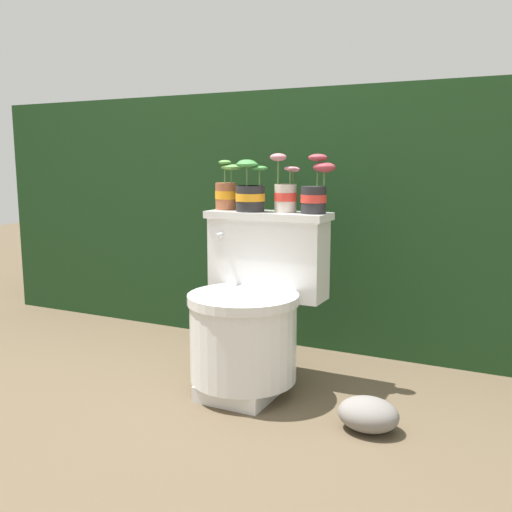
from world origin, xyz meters
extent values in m
plane|color=brown|center=(0.00, 0.00, 0.00)|extent=(12.00, 12.00, 0.00)
cube|color=#193819|center=(0.00, 0.99, 0.62)|extent=(3.75, 0.68, 1.24)
cube|color=silver|center=(0.04, 0.00, 0.03)|extent=(0.27, 0.34, 0.06)
cylinder|color=silver|center=(0.04, 0.00, 0.21)|extent=(0.41, 0.41, 0.30)
cylinder|color=silver|center=(0.04, 0.00, 0.38)|extent=(0.43, 0.43, 0.04)
cube|color=silver|center=(0.04, 0.22, 0.51)|extent=(0.49, 0.16, 0.33)
cube|color=silver|center=(0.04, 0.22, 0.69)|extent=(0.51, 0.18, 0.03)
cylinder|color=silver|center=(-0.13, 0.12, 0.61)|extent=(0.02, 0.05, 0.02)
cylinder|color=#9E5638|center=(-0.16, 0.24, 0.76)|extent=(0.09, 0.09, 0.11)
cylinder|color=orange|center=(-0.16, 0.24, 0.76)|extent=(0.09, 0.09, 0.03)
cylinder|color=#332319|center=(-0.16, 0.24, 0.81)|extent=(0.08, 0.08, 0.01)
cylinder|color=#4C753D|center=(-0.13, 0.23, 0.84)|extent=(0.01, 0.01, 0.06)
ellipsoid|color=#569342|center=(-0.13, 0.23, 0.88)|extent=(0.09, 0.07, 0.02)
cylinder|color=#4C753D|center=(-0.15, 0.22, 0.85)|extent=(0.01, 0.01, 0.08)
ellipsoid|color=#569342|center=(-0.15, 0.22, 0.90)|extent=(0.06, 0.04, 0.02)
cylinder|color=#262628|center=(-0.03, 0.21, 0.75)|extent=(0.12, 0.12, 0.11)
cylinder|color=orange|center=(-0.03, 0.21, 0.76)|extent=(0.12, 0.12, 0.03)
cylinder|color=#332319|center=(-0.03, 0.21, 0.80)|extent=(0.11, 0.11, 0.01)
cylinder|color=#4C753D|center=(-0.04, 0.19, 0.85)|extent=(0.01, 0.01, 0.08)
ellipsoid|color=#387F38|center=(-0.04, 0.19, 0.90)|extent=(0.08, 0.06, 0.03)
cylinder|color=#4C753D|center=(-0.03, 0.18, 0.85)|extent=(0.01, 0.01, 0.08)
ellipsoid|color=#387F38|center=(-0.03, 0.18, 0.89)|extent=(0.10, 0.07, 0.02)
cylinder|color=#4C753D|center=(0.02, 0.20, 0.84)|extent=(0.01, 0.01, 0.07)
ellipsoid|color=#387F38|center=(0.02, 0.20, 0.88)|extent=(0.07, 0.05, 0.02)
cylinder|color=beige|center=(0.12, 0.23, 0.76)|extent=(0.09, 0.09, 0.11)
cylinder|color=red|center=(0.12, 0.23, 0.76)|extent=(0.09, 0.09, 0.03)
cylinder|color=#332319|center=(0.12, 0.23, 0.81)|extent=(0.08, 0.08, 0.01)
cylinder|color=#4C753D|center=(0.09, 0.22, 0.86)|extent=(0.01, 0.01, 0.10)
ellipsoid|color=#B26B75|center=(0.09, 0.22, 0.92)|extent=(0.07, 0.05, 0.03)
cylinder|color=#4C753D|center=(0.14, 0.25, 0.84)|extent=(0.01, 0.01, 0.05)
ellipsoid|color=#B26B75|center=(0.14, 0.25, 0.87)|extent=(0.06, 0.04, 0.02)
cylinder|color=#4C753D|center=(0.14, 0.23, 0.84)|extent=(0.01, 0.01, 0.06)
ellipsoid|color=#B26B75|center=(0.14, 0.23, 0.88)|extent=(0.05, 0.04, 0.02)
cylinder|color=#262628|center=(0.24, 0.23, 0.75)|extent=(0.10, 0.10, 0.11)
cylinder|color=red|center=(0.24, 0.23, 0.76)|extent=(0.10, 0.10, 0.03)
cylinder|color=#332319|center=(0.24, 0.23, 0.80)|extent=(0.09, 0.09, 0.01)
cylinder|color=#4C753D|center=(0.28, 0.23, 0.84)|extent=(0.01, 0.01, 0.06)
ellipsoid|color=#93333D|center=(0.28, 0.23, 0.88)|extent=(0.09, 0.06, 0.04)
cylinder|color=#4C753D|center=(0.25, 0.23, 0.86)|extent=(0.01, 0.01, 0.10)
ellipsoid|color=#93333D|center=(0.25, 0.23, 0.92)|extent=(0.08, 0.05, 0.03)
ellipsoid|color=gray|center=(0.57, -0.09, 0.06)|extent=(0.21, 0.17, 0.11)
camera|label=1|loc=(1.03, -1.89, 0.90)|focal=40.00mm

